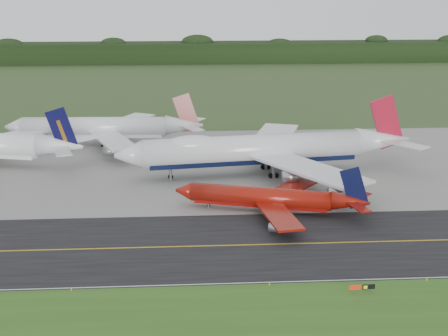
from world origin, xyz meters
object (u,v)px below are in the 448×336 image
(taxiway_sign, at_px, (362,287))
(jet_red_737, at_px, (271,198))
(jet_star_tail, at_px, (105,128))
(jet_ba_747, at_px, (264,149))

(taxiway_sign, bearing_deg, jet_red_737, 104.54)
(jet_red_737, xyz_separation_m, jet_star_tail, (-42.59, 60.72, 2.13))
(jet_star_tail, xyz_separation_m, taxiway_sign, (52.27, -98.03, -4.30))
(jet_star_tail, bearing_deg, jet_red_737, -54.95)
(jet_ba_747, bearing_deg, jet_red_737, -93.70)
(jet_star_tail, relative_size, taxiway_sign, 14.17)
(jet_star_tail, distance_m, taxiway_sign, 111.17)
(jet_ba_747, distance_m, jet_red_737, 28.10)
(jet_ba_747, distance_m, taxiway_sign, 65.85)
(taxiway_sign, bearing_deg, jet_star_tail, 118.07)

